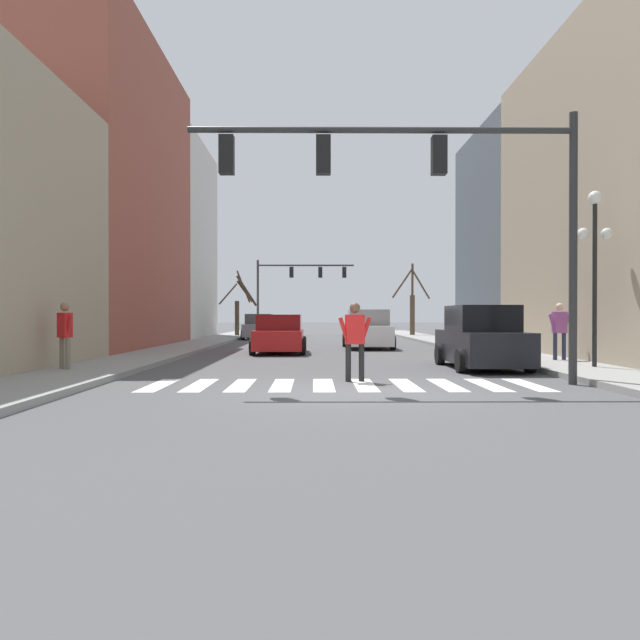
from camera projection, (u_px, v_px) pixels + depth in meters
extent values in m
plane|color=#4C4C4F|center=(347.00, 393.00, 12.22)|extent=(240.00, 240.00, 0.00)
cube|color=gray|center=(18.00, 390.00, 12.16)|extent=(2.31, 90.00, 0.15)
cube|color=#934C3D|center=(93.00, 198.00, 27.99)|extent=(6.00, 13.97, 13.64)
cube|color=beige|center=(159.00, 243.00, 39.89)|extent=(6.00, 9.82, 12.37)
cube|color=#515B66|center=(533.00, 239.00, 31.94)|extent=(6.00, 8.84, 10.94)
cube|color=white|center=(159.00, 385.00, 13.59)|extent=(0.45, 2.60, 0.01)
cube|color=white|center=(200.00, 385.00, 13.60)|extent=(0.45, 2.60, 0.01)
cube|color=white|center=(241.00, 385.00, 13.61)|extent=(0.45, 2.60, 0.01)
cube|color=white|center=(282.00, 385.00, 13.62)|extent=(0.45, 2.60, 0.01)
cube|color=white|center=(323.00, 385.00, 13.62)|extent=(0.45, 2.60, 0.01)
cube|color=white|center=(365.00, 385.00, 13.63)|extent=(0.45, 2.60, 0.01)
cube|color=white|center=(406.00, 385.00, 13.64)|extent=(0.45, 2.60, 0.01)
cube|color=white|center=(447.00, 385.00, 13.65)|extent=(0.45, 2.60, 0.01)
cube|color=white|center=(487.00, 385.00, 13.66)|extent=(0.45, 2.60, 0.01)
cube|color=white|center=(528.00, 385.00, 13.67)|extent=(0.45, 2.60, 0.01)
cylinder|color=#2D2D2D|center=(573.00, 249.00, 13.70)|extent=(0.18, 0.18, 5.99)
cylinder|color=#2D2D2D|center=(381.00, 130.00, 13.64)|extent=(8.46, 0.14, 0.14)
cube|color=black|center=(439.00, 155.00, 13.65)|extent=(0.32, 0.28, 0.84)
cube|color=black|center=(323.00, 155.00, 13.63)|extent=(0.32, 0.28, 0.84)
cube|color=black|center=(227.00, 155.00, 13.61)|extent=(0.32, 0.28, 0.84)
cylinder|color=#2D2D2D|center=(258.00, 297.00, 48.78)|extent=(0.18, 0.18, 5.85)
cylinder|color=#2D2D2D|center=(306.00, 265.00, 48.80)|extent=(7.53, 0.14, 0.14)
cube|color=black|center=(291.00, 272.00, 48.79)|extent=(0.32, 0.28, 0.84)
cube|color=black|center=(320.00, 272.00, 48.81)|extent=(0.32, 0.28, 0.84)
cube|color=black|center=(344.00, 272.00, 48.83)|extent=(0.32, 0.28, 0.84)
cylinder|color=black|center=(595.00, 286.00, 16.67)|extent=(0.12, 0.12, 4.35)
sphere|color=white|center=(595.00, 198.00, 16.65)|extent=(0.36, 0.36, 0.36)
sphere|color=white|center=(583.00, 234.00, 16.65)|extent=(0.31, 0.31, 0.31)
sphere|color=white|center=(607.00, 234.00, 16.66)|extent=(0.31, 0.31, 0.31)
cube|color=black|center=(481.00, 347.00, 17.87)|extent=(1.79, 4.49, 0.90)
cube|color=black|center=(481.00, 318.00, 17.87)|extent=(1.65, 2.33, 0.74)
cylinder|color=black|center=(440.00, 354.00, 19.26)|extent=(0.22, 0.64, 0.64)
cylinder|color=black|center=(499.00, 354.00, 19.28)|extent=(0.22, 0.64, 0.64)
cylinder|color=black|center=(461.00, 361.00, 16.48)|extent=(0.22, 0.64, 0.64)
cylinder|color=black|center=(530.00, 361.00, 16.49)|extent=(0.22, 0.64, 0.64)
cube|color=white|center=(368.00, 335.00, 28.73)|extent=(1.93, 4.50, 0.88)
cube|color=gray|center=(368.00, 318.00, 28.73)|extent=(1.77, 2.34, 0.72)
cylinder|color=black|center=(345.00, 340.00, 30.12)|extent=(0.22, 0.64, 0.64)
cylinder|color=black|center=(385.00, 340.00, 30.14)|extent=(0.22, 0.64, 0.64)
cylinder|color=black|center=(348.00, 343.00, 27.33)|extent=(0.22, 0.64, 0.64)
cylinder|color=black|center=(393.00, 343.00, 27.35)|extent=(0.22, 0.64, 0.64)
cube|color=gray|center=(259.00, 330.00, 40.07)|extent=(1.77, 4.66, 0.79)
cube|color=#464648|center=(259.00, 319.00, 40.06)|extent=(1.63, 2.42, 0.65)
cylinder|color=black|center=(248.00, 333.00, 41.51)|extent=(0.22, 0.64, 0.64)
cylinder|color=black|center=(275.00, 333.00, 41.52)|extent=(0.22, 0.64, 0.64)
cylinder|color=black|center=(243.00, 335.00, 38.61)|extent=(0.22, 0.64, 0.64)
cylinder|color=black|center=(272.00, 335.00, 38.63)|extent=(0.22, 0.64, 0.64)
cube|color=red|center=(279.00, 339.00, 25.05)|extent=(1.88, 4.13, 0.76)
cube|color=maroon|center=(279.00, 322.00, 25.04)|extent=(1.73, 2.15, 0.62)
cylinder|color=black|center=(303.00, 347.00, 23.78)|extent=(0.22, 0.64, 0.64)
cylinder|color=black|center=(252.00, 347.00, 23.76)|extent=(0.22, 0.64, 0.64)
cylinder|color=black|center=(304.00, 344.00, 26.34)|extent=(0.22, 0.64, 0.64)
cylinder|color=black|center=(258.00, 344.00, 26.32)|extent=(0.22, 0.64, 0.64)
cylinder|color=#282D47|center=(467.00, 336.00, 28.54)|extent=(0.13, 0.13, 0.85)
cylinder|color=#282D47|center=(462.00, 336.00, 28.79)|extent=(0.13, 0.13, 0.85)
cube|color=gold|center=(464.00, 320.00, 28.66)|extent=(0.43, 0.48, 0.67)
sphere|color=beige|center=(464.00, 309.00, 28.66)|extent=(0.24, 0.24, 0.24)
cylinder|color=gold|center=(468.00, 321.00, 28.46)|extent=(0.24, 0.29, 0.65)
cylinder|color=gold|center=(461.00, 320.00, 28.86)|extent=(0.24, 0.29, 0.65)
cylinder|color=black|center=(362.00, 363.00, 14.38)|extent=(0.13, 0.13, 0.86)
cylinder|color=black|center=(348.00, 363.00, 14.33)|extent=(0.13, 0.13, 0.86)
cube|color=red|center=(355.00, 329.00, 14.35)|extent=(0.45, 0.30, 0.68)
sphere|color=brown|center=(355.00, 308.00, 14.35)|extent=(0.24, 0.24, 0.24)
cylinder|color=red|center=(365.00, 331.00, 14.39)|extent=(0.31, 0.14, 0.66)
cylinder|color=red|center=(345.00, 331.00, 14.31)|extent=(0.31, 0.14, 0.66)
cylinder|color=#7A705B|center=(62.00, 353.00, 16.03)|extent=(0.12, 0.12, 0.81)
cylinder|color=#7A705B|center=(68.00, 354.00, 15.84)|extent=(0.12, 0.12, 0.81)
cube|color=red|center=(65.00, 325.00, 15.93)|extent=(0.45, 0.43, 0.64)
sphere|color=#8C664C|center=(65.00, 307.00, 15.93)|extent=(0.23, 0.23, 0.23)
cylinder|color=red|center=(60.00, 327.00, 16.07)|extent=(0.27, 0.25, 0.62)
cylinder|color=red|center=(69.00, 327.00, 15.79)|extent=(0.27, 0.25, 0.62)
cylinder|color=#282D47|center=(555.00, 346.00, 19.20)|extent=(0.12, 0.12, 0.83)
cylinder|color=#282D47|center=(564.00, 346.00, 19.26)|extent=(0.12, 0.12, 0.83)
cube|color=#9E4C93|center=(560.00, 322.00, 19.22)|extent=(0.45, 0.31, 0.66)
sphere|color=beige|center=(560.00, 307.00, 19.22)|extent=(0.23, 0.23, 0.23)
cylinder|color=#9E4C93|center=(553.00, 324.00, 19.17)|extent=(0.30, 0.15, 0.63)
cylinder|color=#9E4C93|center=(566.00, 324.00, 19.27)|extent=(0.30, 0.15, 0.63)
cylinder|color=#473828|center=(237.00, 318.00, 43.23)|extent=(0.31, 0.31, 2.37)
cylinder|color=#473828|center=(228.00, 294.00, 43.38)|extent=(1.37, 0.50, 1.50)
cylinder|color=#473828|center=(245.00, 291.00, 43.57)|extent=(1.12, 0.88, 1.55)
cylinder|color=#473828|center=(243.00, 287.00, 43.41)|extent=(0.95, 0.51, 2.25)
cylinder|color=#473828|center=(247.00, 291.00, 43.09)|extent=(1.50, 0.43, 2.16)
cylinder|color=brown|center=(412.00, 315.00, 44.04)|extent=(0.35, 0.35, 2.80)
cylinder|color=brown|center=(421.00, 284.00, 44.13)|extent=(1.35, 0.32, 2.09)
cylinder|color=brown|center=(402.00, 283.00, 44.12)|extent=(1.49, 0.35, 2.14)
cylinder|color=brown|center=(412.00, 283.00, 44.65)|extent=(0.35, 1.39, 2.74)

